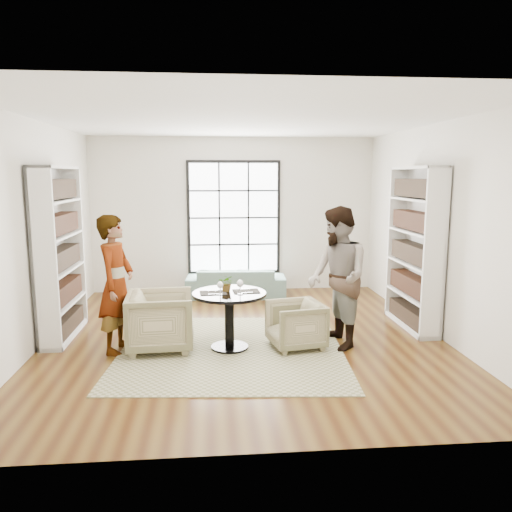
{
  "coord_description": "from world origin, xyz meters",
  "views": [
    {
      "loc": [
        -0.46,
        -6.78,
        2.28
      ],
      "look_at": [
        0.2,
        0.4,
        1.1
      ],
      "focal_mm": 35.0,
      "sensor_mm": 36.0,
      "label": 1
    }
  ],
  "objects": [
    {
      "name": "rug",
      "position": [
        -0.2,
        -0.49,
        0.01
      ],
      "size": [
        3.11,
        3.11,
        0.01
      ],
      "primitive_type": "cube",
      "rotation": [
        0.0,
        0.0,
        -0.08
      ],
      "color": "tan",
      "rests_on": "ground"
    },
    {
      "name": "wine_glass_right",
      "position": [
        -0.09,
        -0.58,
        0.9
      ],
      "size": [
        0.09,
        0.09,
        0.19
      ],
      "color": "silver",
      "rests_on": "pedestal_table"
    },
    {
      "name": "armchair_right",
      "position": [
        0.65,
        -0.48,
        0.31
      ],
      "size": [
        0.8,
        0.78,
        0.62
      ],
      "primitive_type": "imported",
      "rotation": [
        0.0,
        0.0,
        -1.39
      ],
      "color": "tan",
      "rests_on": "ground"
    },
    {
      "name": "wine_glass_left",
      "position": [
        -0.35,
        -0.57,
        0.89
      ],
      "size": [
        0.08,
        0.08,
        0.17
      ],
      "color": "silver",
      "rests_on": "pedestal_table"
    },
    {
      "name": "room_shell",
      "position": [
        0.0,
        0.54,
        1.26
      ],
      "size": [
        6.0,
        6.01,
        6.0
      ],
      "color": "silver",
      "rests_on": "ground"
    },
    {
      "name": "flower_centerpiece",
      "position": [
        -0.25,
        -0.41,
        0.88
      ],
      "size": [
        0.24,
        0.22,
        0.22
      ],
      "primitive_type": "imported",
      "rotation": [
        0.0,
        0.0,
        -0.28
      ],
      "color": "gray",
      "rests_on": "pedestal_table"
    },
    {
      "name": "person_left",
      "position": [
        -1.68,
        -0.39,
        0.89
      ],
      "size": [
        0.56,
        0.73,
        1.78
      ],
      "primitive_type": "imported",
      "rotation": [
        0.0,
        0.0,
        1.35
      ],
      "color": "gray",
      "rests_on": "ground"
    },
    {
      "name": "cutlery_left",
      "position": [
        -0.44,
        -0.47,
        0.78
      ],
      "size": [
        0.16,
        0.23,
        0.01
      ],
      "primitive_type": null,
      "rotation": [
        0.0,
        0.0,
        0.07
      ],
      "color": "silver",
      "rests_on": "placemat_left"
    },
    {
      "name": "placemat_left",
      "position": [
        -0.44,
        -0.47,
        0.77
      ],
      "size": [
        0.36,
        0.28,
        0.01
      ],
      "primitive_type": "cube",
      "rotation": [
        0.0,
        0.0,
        0.07
      ],
      "color": "black",
      "rests_on": "pedestal_table"
    },
    {
      "name": "cutlery_right",
      "position": [
        -0.0,
        -0.43,
        0.78
      ],
      "size": [
        0.16,
        0.23,
        0.01
      ],
      "primitive_type": null,
      "rotation": [
        0.0,
        0.0,
        0.07
      ],
      "color": "silver",
      "rests_on": "placemat_right"
    },
    {
      "name": "sofa",
      "position": [
        0.01,
        2.45,
        0.27
      ],
      "size": [
        1.9,
        0.83,
        0.54
      ],
      "primitive_type": "imported",
      "rotation": [
        0.0,
        0.0,
        3.08
      ],
      "color": "slate",
      "rests_on": "ground"
    },
    {
      "name": "ground",
      "position": [
        0.0,
        0.0,
        0.0
      ],
      "size": [
        6.0,
        6.0,
        0.0
      ],
      "primitive_type": "plane",
      "color": "brown"
    },
    {
      "name": "pedestal_table",
      "position": [
        -0.23,
        -0.46,
        0.56
      ],
      "size": [
        0.96,
        0.96,
        0.77
      ],
      "rotation": [
        0.0,
        0.0,
        0.07
      ],
      "color": "black",
      "rests_on": "ground"
    },
    {
      "name": "armchair_left",
      "position": [
        -1.13,
        -0.39,
        0.39
      ],
      "size": [
        0.9,
        0.88,
        0.78
      ],
      "primitive_type": "imported",
      "rotation": [
        0.0,
        0.0,
        1.63
      ],
      "color": "#C1BB8A",
      "rests_on": "ground"
    },
    {
      "name": "person_right",
      "position": [
        1.2,
        -0.48,
        0.94
      ],
      "size": [
        0.83,
        1.0,
        1.88
      ],
      "primitive_type": "imported",
      "rotation": [
        0.0,
        0.0,
        -1.43
      ],
      "color": "gray",
      "rests_on": "ground"
    },
    {
      "name": "placemat_right",
      "position": [
        -0.0,
        -0.43,
        0.77
      ],
      "size": [
        0.36,
        0.28,
        0.01
      ],
      "primitive_type": "cube",
      "rotation": [
        0.0,
        0.0,
        0.07
      ],
      "color": "black",
      "rests_on": "pedestal_table"
    }
  ]
}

